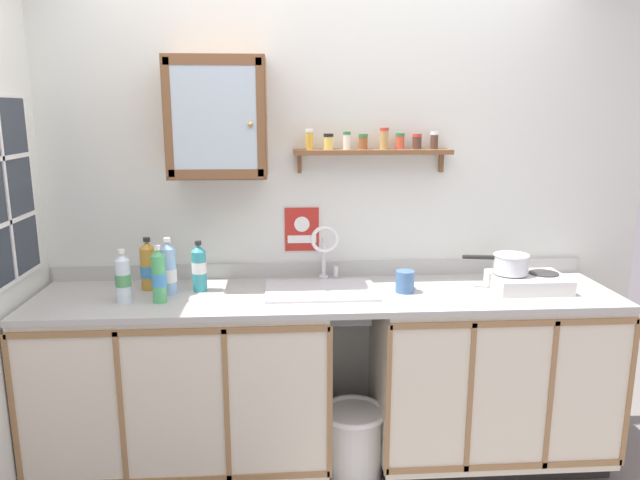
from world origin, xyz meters
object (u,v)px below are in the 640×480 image
(hot_plate_stove, at_px, (528,282))
(wall_cabinet, at_px, (218,118))
(bottle_detergent_teal_4, at_px, (199,268))
(mug, at_px, (405,281))
(bottle_water_clear_2, at_px, (123,278))
(trash_bin, at_px, (353,439))
(sink, at_px, (321,296))
(bottle_soda_green_0, at_px, (159,277))
(bottle_juice_amber_3, at_px, (148,266))
(warning_sign, at_px, (302,230))
(saucepan, at_px, (510,263))
(bottle_water_blue_1, at_px, (169,269))

(hot_plate_stove, height_order, wall_cabinet, wall_cabinet)
(bottle_detergent_teal_4, distance_m, mug, 1.02)
(bottle_water_clear_2, relative_size, trash_bin, 0.72)
(sink, distance_m, bottle_soda_green_0, 0.79)
(hot_plate_stove, relative_size, bottle_water_clear_2, 1.42)
(hot_plate_stove, relative_size, bottle_juice_amber_3, 1.37)
(warning_sign, height_order, trash_bin, warning_sign)
(warning_sign, distance_m, trash_bin, 1.11)
(hot_plate_stove, xyz_separation_m, bottle_detergent_teal_4, (-1.64, 0.09, 0.08))
(saucepan, bearing_deg, bottle_detergent_teal_4, 177.61)
(sink, bearing_deg, bottle_detergent_teal_4, 176.36)
(saucepan, height_order, bottle_detergent_teal_4, bottle_detergent_teal_4)
(bottle_soda_green_0, xyz_separation_m, mug, (1.18, 0.08, -0.07))
(sink, xyz_separation_m, warning_sign, (-0.09, 0.26, 0.29))
(sink, relative_size, bottle_water_clear_2, 2.15)
(wall_cabinet, bearing_deg, trash_bin, -22.38)
(mug, xyz_separation_m, trash_bin, (-0.26, -0.09, -0.80))
(bottle_detergent_teal_4, bearing_deg, hot_plate_stove, -3.00)
(warning_sign, bearing_deg, wall_cabinet, -161.18)
(saucepan, xyz_separation_m, wall_cabinet, (-1.44, 0.15, 0.71))
(mug, relative_size, trash_bin, 0.36)
(sink, bearing_deg, saucepan, -1.59)
(bottle_water_clear_2, bearing_deg, mug, 3.14)
(sink, relative_size, mug, 4.26)
(trash_bin, bearing_deg, warning_sign, 120.34)
(bottle_water_blue_1, height_order, trash_bin, bottle_water_blue_1)
(bottle_juice_amber_3, xyz_separation_m, trash_bin, (1.01, -0.23, -0.86))
(bottle_water_clear_2, distance_m, mug, 1.35)
(bottle_juice_amber_3, xyz_separation_m, wall_cabinet, (0.37, 0.04, 0.73))
(bottle_soda_green_0, bearing_deg, bottle_juice_amber_3, 113.90)
(saucepan, relative_size, wall_cabinet, 0.57)
(sink, xyz_separation_m, saucepan, (0.95, -0.03, 0.16))
(wall_cabinet, bearing_deg, bottle_soda_green_0, -136.90)
(bottle_water_blue_1, relative_size, bottle_water_clear_2, 1.10)
(wall_cabinet, relative_size, trash_bin, 1.62)
(bottle_water_clear_2, xyz_separation_m, wall_cabinet, (0.44, 0.25, 0.73))
(saucepan, xyz_separation_m, bottle_water_clear_2, (-1.88, -0.10, -0.01))
(bottle_water_clear_2, distance_m, warning_sign, 0.94)
(saucepan, bearing_deg, sink, 178.41)
(hot_plate_stove, distance_m, mug, 0.63)
(wall_cabinet, height_order, trash_bin, wall_cabinet)
(wall_cabinet, bearing_deg, mug, -10.80)
(mug, relative_size, warning_sign, 0.55)
(hot_plate_stove, bearing_deg, bottle_soda_green_0, -177.30)
(sink, bearing_deg, bottle_soda_green_0, -170.19)
(sink, height_order, bottle_juice_amber_3, sink)
(sink, relative_size, hot_plate_stove, 1.51)
(bottle_detergent_teal_4, height_order, trash_bin, bottle_detergent_teal_4)
(bottle_soda_green_0, distance_m, bottle_water_blue_1, 0.13)
(bottle_detergent_teal_4, xyz_separation_m, mug, (1.02, -0.09, -0.06))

